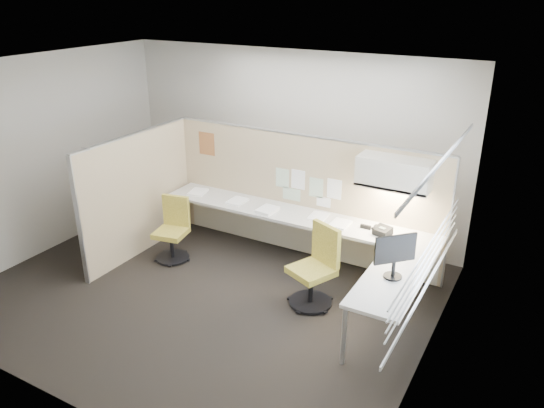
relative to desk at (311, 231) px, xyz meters
The scene contains 26 objects.
floor 1.58m from the desk, 129.58° to the right, with size 5.50×4.50×0.01m, color black.
ceiling 2.64m from the desk, 129.58° to the right, with size 5.50×4.50×0.01m, color white.
wall_back 1.66m from the desk, 129.62° to the left, with size 5.50×0.02×2.80m, color beige.
wall_front 3.59m from the desk, 105.41° to the right, with size 5.50×0.02×2.80m, color beige.
wall_left 3.93m from the desk, 162.99° to the right, with size 0.02×4.50×2.80m, color beige.
wall_right 2.28m from the desk, 31.75° to the right, with size 0.02×4.50×2.80m, color beige.
window_pane 2.32m from the desk, 32.11° to the right, with size 0.01×2.80×1.30m, color #909DA8.
partition_back 0.67m from the desk, 128.75° to the left, with size 4.10×0.06×1.75m, color #C5AF88.
partition_left 2.52m from the desk, 165.56° to the right, with size 0.06×2.20×1.75m, color #C5AF88.
desk is the anchor object (origin of this frame).
overhead_bin 1.35m from the desk, 15.24° to the left, with size 0.90×0.36×0.38m, color beige.
task_light_strip 1.22m from the desk, 15.24° to the left, with size 0.60×0.06×0.02m, color #FFEABF.
pinned_papers 0.69m from the desk, 124.37° to the left, with size 1.01×0.00×0.47m.
poster 2.19m from the desk, 167.47° to the left, with size 0.28×0.00×0.35m, color orange.
chair_left 1.98m from the desk, 162.25° to the right, with size 0.49×0.51×0.89m.
chair_right 0.79m from the desk, 60.31° to the right, with size 0.62×0.63×1.00m.
monitor 1.67m from the desk, 32.22° to the right, with size 0.35×0.36×0.50m.
phone 0.95m from the desk, ahead, with size 0.25×0.24×0.12m.
stapler 0.73m from the desk, 13.68° to the left, with size 0.14×0.04×0.05m, color black.
tape_dispenser 0.88m from the desk, 13.88° to the left, with size 0.10×0.06×0.06m, color black.
coat_hook 3.02m from the desk, 149.95° to the right, with size 0.18×0.42×1.27m.
paper_stack_0 1.97m from the desk, behind, with size 0.23×0.30×0.03m, color white.
paper_stack_1 1.26m from the desk, behind, with size 0.23×0.30×0.02m, color white.
paper_stack_2 0.71m from the desk, behind, with size 0.23×0.30×0.05m, color white.
paper_stack_3 0.25m from the desk, 89.60° to the left, with size 0.23×0.30×0.02m, color white.
paper_stack_4 0.40m from the desk, 18.72° to the left, with size 0.23×0.30×0.03m, color white.
Camera 1 is at (3.59, -4.70, 3.65)m, focal length 35.00 mm.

